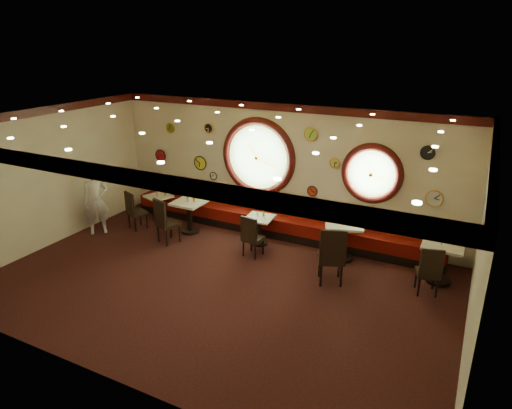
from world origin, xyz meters
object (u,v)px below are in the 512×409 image
at_px(chair_e, 430,268).
at_px(condiment_e_bottle, 452,239).
at_px(table_b, 190,213).
at_px(condiment_c_bottle, 263,213).
at_px(condiment_e_salt, 440,239).
at_px(condiment_d_pepper, 348,220).
at_px(table_d, 343,236).
at_px(waiter, 96,201).
at_px(condiment_d_bottle, 351,218).
at_px(table_c, 259,227).
at_px(chair_a, 134,208).
at_px(table_e, 441,258).
at_px(chair_d, 332,253).
at_px(condiment_d_salt, 341,219).
at_px(condiment_c_pepper, 258,215).
at_px(condiment_a_pepper, 157,194).
at_px(chair_b, 164,218).
at_px(condiment_a_salt, 157,193).
at_px(condiment_b_salt, 188,199).
at_px(condiment_e_pepper, 442,243).
at_px(condiment_c_salt, 257,213).
at_px(condiment_b_pepper, 187,200).
at_px(chair_c, 251,234).
at_px(condiment_b_bottle, 194,199).
at_px(condiment_a_bottle, 165,193).
at_px(table_a, 159,204).

bearing_deg(chair_e, condiment_e_bottle, 52.17).
bearing_deg(table_b, chair_e, -4.47).
xyz_separation_m(condiment_c_bottle, condiment_e_salt, (3.86, -0.02, 0.12)).
bearing_deg(condiment_d_pepper, table_d, -154.38).
distance_m(condiment_d_pepper, condiment_e_salt, 1.88).
distance_m(table_d, waiter, 6.03).
distance_m(condiment_d_bottle, waiter, 6.16).
relative_size(condiment_e_salt, waiter, 0.06).
xyz_separation_m(table_c, chair_a, (-3.24, -0.63, 0.14)).
bearing_deg(condiment_c_bottle, table_e, -0.95).
bearing_deg(chair_d, condiment_d_salt, 75.46).
xyz_separation_m(table_b, condiment_d_salt, (3.77, 0.29, 0.41)).
height_order(table_b, table_d, table_d).
distance_m(table_b, condiment_c_pepper, 1.86).
height_order(chair_e, condiment_a_pepper, chair_e).
xyz_separation_m(chair_b, condiment_d_pepper, (4.06, 1.12, 0.30)).
height_order(condiment_a_salt, condiment_b_salt, condiment_b_salt).
bearing_deg(condiment_e_pepper, condiment_b_salt, -179.03).
xyz_separation_m(condiment_c_salt, condiment_e_bottle, (4.22, 0.07, 0.20)).
distance_m(condiment_b_pepper, condiment_d_pepper, 3.94).
bearing_deg(condiment_c_pepper, condiment_e_bottle, 2.03).
bearing_deg(condiment_c_pepper, waiter, -162.80).
relative_size(chair_c, condiment_b_salt, 5.64).
height_order(chair_d, condiment_e_bottle, chair_d).
height_order(condiment_c_salt, condiment_b_pepper, condiment_b_pepper).
height_order(condiment_b_bottle, condiment_e_pepper, condiment_b_bottle).
height_order(condiment_c_pepper, condiment_e_pepper, condiment_e_pepper).
relative_size(chair_d, condiment_b_pepper, 6.82).
xyz_separation_m(table_c, chair_c, (0.13, -0.68, 0.12)).
distance_m(chair_b, condiment_a_salt, 1.61).
height_order(table_b, condiment_a_bottle, table_b).
relative_size(condiment_c_salt, condiment_c_bottle, 0.58).
xyz_separation_m(condiment_a_bottle, condiment_e_salt, (6.87, -0.23, 0.16)).
distance_m(chair_b, condiment_a_bottle, 1.59).
bearing_deg(chair_e, condiment_c_salt, 152.73).
xyz_separation_m(chair_d, condiment_c_salt, (-2.19, 1.11, 0.04)).
xyz_separation_m(table_c, condiment_d_salt, (1.90, 0.13, 0.50)).
bearing_deg(condiment_b_salt, chair_a, -160.61).
relative_size(chair_b, condiment_b_pepper, 6.21).
xyz_separation_m(condiment_a_pepper, waiter, (-0.82, -1.34, 0.12)).
distance_m(table_b, condiment_d_bottle, 3.99).
relative_size(chair_d, condiment_d_bottle, 5.20).
xyz_separation_m(table_e, chair_a, (-7.24, -0.66, 0.03)).
bearing_deg(table_e, chair_d, -150.61).
distance_m(chair_b, condiment_c_pepper, 2.21).
bearing_deg(condiment_d_salt, table_b, -175.57).
xyz_separation_m(table_a, condiment_c_salt, (3.00, -0.12, 0.31)).
relative_size(chair_c, condiment_b_bottle, 3.36).
distance_m(table_e, waiter, 8.00).
relative_size(condiment_b_salt, condiment_d_bottle, 0.74).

